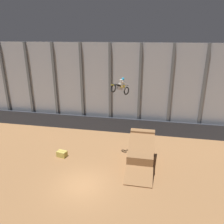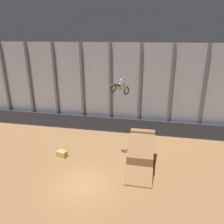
{
  "view_description": "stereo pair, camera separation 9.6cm",
  "coord_description": "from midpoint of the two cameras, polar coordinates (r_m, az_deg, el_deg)",
  "views": [
    {
      "loc": [
        4.89,
        -13.37,
        11.02
      ],
      "look_at": [
        1.24,
        5.55,
        4.18
      ],
      "focal_mm": 35.0,
      "sensor_mm": 36.0,
      "label": 1
    },
    {
      "loc": [
        4.99,
        -13.35,
        11.02
      ],
      "look_at": [
        1.24,
        5.55,
        4.18
      ],
      "focal_mm": 35.0,
      "sensor_mm": 36.0,
      "label": 2
    }
  ],
  "objects": [
    {
      "name": "rider_bike_solo",
      "position": [
        19.07,
        2.11,
        6.55
      ],
      "size": [
        1.72,
        1.64,
        1.62
      ],
      "rotation": [
        -0.28,
        0.0,
        -0.85
      ],
      "color": "black"
    },
    {
      "name": "arena_back_wall",
      "position": [
        25.46,
        -0.56,
        6.15
      ],
      "size": [
        32.0,
        0.4,
        10.26
      ],
      "color": "#A3A8B2",
      "rests_on": "ground_plane"
    },
    {
      "name": "hay_bale_trackside",
      "position": [
        21.75,
        -13.06,
        -10.61
      ],
      "size": [
        1.0,
        0.77,
        0.57
      ],
      "rotation": [
        0.0,
        0.0,
        2.94
      ],
      "color": "#CCB751",
      "rests_on": "ground_plane"
    },
    {
      "name": "lower_barrier",
      "position": [
        26.11,
        -0.84,
        -3.29
      ],
      "size": [
        31.36,
        0.2,
        1.78
      ],
      "color": "#2D333D",
      "rests_on": "ground_plane"
    },
    {
      "name": "ground_plane",
      "position": [
        18.01,
        -7.79,
        -18.4
      ],
      "size": [
        60.0,
        60.0,
        0.0
      ],
      "primitive_type": "plane",
      "color": "#996B42"
    },
    {
      "name": "dirt_ramp",
      "position": [
        19.93,
        7.45,
        -10.86
      ],
      "size": [
        2.22,
        4.82,
        2.9
      ],
      "color": "olive",
      "rests_on": "ground_plane"
    }
  ]
}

